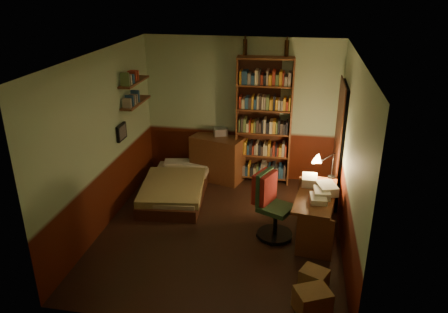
% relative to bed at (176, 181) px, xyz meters
% --- Properties ---
extents(floor, '(3.50, 4.00, 0.02)m').
position_rel_bed_xyz_m(floor, '(0.98, -0.97, -0.28)').
color(floor, black).
rests_on(floor, ground).
extents(ceiling, '(3.50, 4.00, 0.02)m').
position_rel_bed_xyz_m(ceiling, '(0.98, -0.97, 2.34)').
color(ceiling, silver).
rests_on(ceiling, wall_back).
extents(wall_back, '(3.50, 0.02, 2.60)m').
position_rel_bed_xyz_m(wall_back, '(0.98, 1.04, 1.03)').
color(wall_back, '#95B088').
rests_on(wall_back, ground).
extents(wall_left, '(0.02, 4.00, 2.60)m').
position_rel_bed_xyz_m(wall_left, '(-0.78, -0.97, 1.03)').
color(wall_left, '#95B088').
rests_on(wall_left, ground).
extents(wall_right, '(0.02, 4.00, 2.60)m').
position_rel_bed_xyz_m(wall_right, '(2.74, -0.97, 1.03)').
color(wall_right, '#95B088').
rests_on(wall_right, ground).
extents(wall_front, '(3.50, 0.02, 2.60)m').
position_rel_bed_xyz_m(wall_front, '(0.98, -2.98, 1.03)').
color(wall_front, '#95B088').
rests_on(wall_front, ground).
extents(doorway, '(0.06, 0.90, 2.00)m').
position_rel_bed_xyz_m(doorway, '(2.70, 0.33, 0.73)').
color(doorway, black).
rests_on(doorway, ground).
extents(door_trim, '(0.02, 0.98, 2.08)m').
position_rel_bed_xyz_m(door_trim, '(2.66, 0.33, 0.73)').
color(door_trim, '#391B10').
rests_on(door_trim, ground).
extents(bed, '(1.11, 1.87, 0.53)m').
position_rel_bed_xyz_m(bed, '(0.00, 0.00, 0.00)').
color(bed, olive).
rests_on(bed, ground).
extents(dresser, '(1.03, 0.72, 0.83)m').
position_rel_bed_xyz_m(dresser, '(0.58, 0.79, 0.15)').
color(dresser, brown).
rests_on(dresser, ground).
extents(mini_stereo, '(0.30, 0.26, 0.13)m').
position_rel_bed_xyz_m(mini_stereo, '(0.62, 0.92, 0.63)').
color(mini_stereo, '#B2B2B7').
rests_on(mini_stereo, dresser).
extents(bookshelf, '(1.00, 0.37, 2.29)m').
position_rel_bed_xyz_m(bookshelf, '(1.41, 0.88, 0.88)').
color(bookshelf, brown).
rests_on(bookshelf, ground).
extents(bottle_left, '(0.09, 0.09, 0.27)m').
position_rel_bed_xyz_m(bottle_left, '(1.03, 0.99, 2.16)').
color(bottle_left, black).
rests_on(bottle_left, bookshelf).
extents(bottle_right, '(0.09, 0.09, 0.27)m').
position_rel_bed_xyz_m(bottle_right, '(1.74, 0.99, 2.16)').
color(bottle_right, black).
rests_on(bottle_right, bookshelf).
extents(desk, '(0.68, 1.30, 0.66)m').
position_rel_bed_xyz_m(desk, '(2.34, -0.84, 0.07)').
color(desk, brown).
rests_on(desk, ground).
extents(paper_stack, '(0.34, 0.40, 0.14)m').
position_rel_bed_xyz_m(paper_stack, '(2.48, -0.76, 0.46)').
color(paper_stack, silver).
rests_on(paper_stack, desk).
extents(desk_lamp, '(0.20, 0.20, 0.57)m').
position_rel_bed_xyz_m(desk_lamp, '(2.58, -0.22, 0.68)').
color(desk_lamp, black).
rests_on(desk_lamp, desk).
extents(office_chair, '(0.56, 0.54, 0.88)m').
position_rel_bed_xyz_m(office_chair, '(1.79, -1.00, 0.17)').
color(office_chair, '#2D4F2E').
rests_on(office_chair, ground).
extents(red_jacket, '(0.31, 0.42, 0.45)m').
position_rel_bed_xyz_m(red_jacket, '(1.57, -0.86, 0.84)').
color(red_jacket, '#B22622').
rests_on(red_jacket, office_chair).
extents(wall_shelf_lower, '(0.20, 0.90, 0.03)m').
position_rel_bed_xyz_m(wall_shelf_lower, '(-0.66, 0.13, 1.33)').
color(wall_shelf_lower, brown).
rests_on(wall_shelf_lower, wall_left).
extents(wall_shelf_upper, '(0.20, 0.90, 0.03)m').
position_rel_bed_xyz_m(wall_shelf_upper, '(-0.66, 0.13, 1.68)').
color(wall_shelf_upper, brown).
rests_on(wall_shelf_upper, wall_left).
extents(framed_picture, '(0.04, 0.32, 0.26)m').
position_rel_bed_xyz_m(framed_picture, '(-0.74, -0.37, 0.98)').
color(framed_picture, black).
rests_on(framed_picture, wall_left).
extents(cardboard_box_a, '(0.47, 0.44, 0.28)m').
position_rel_bed_xyz_m(cardboard_box_a, '(2.31, -2.47, -0.12)').
color(cardboard_box_a, olive).
rests_on(cardboard_box_a, ground).
extents(cardboard_box_b, '(0.39, 0.37, 0.22)m').
position_rel_bed_xyz_m(cardboard_box_b, '(2.34, -2.02, -0.16)').
color(cardboard_box_b, olive).
rests_on(cardboard_box_b, ground).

